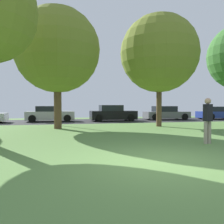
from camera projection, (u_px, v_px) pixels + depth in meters
name	position (u px, v px, depth m)	size (l,w,h in m)	color
ground_plane	(160.00, 162.00, 6.08)	(44.00, 44.00, 0.00)	#5B8442
road_strip	(87.00, 121.00, 21.67)	(44.00, 6.40, 0.01)	#28282B
oak_tree_right	(57.00, 50.00, 14.61)	(5.35, 5.35, 7.63)	brown
maple_tree_far	(159.00, 53.00, 16.20)	(5.41, 5.41, 7.79)	brown
person_thrower	(208.00, 118.00, 9.04)	(0.30, 0.32, 1.77)	gray
parked_car_silver	(50.00, 114.00, 21.15)	(4.23, 2.00, 1.39)	#B7B7BC
parked_car_black	(113.00, 114.00, 21.90)	(4.24, 2.10, 1.49)	black
parked_car_grey	(166.00, 113.00, 23.77)	(4.54, 1.93, 1.38)	slate
parked_car_blue	(218.00, 113.00, 24.64)	(4.24, 2.10, 1.33)	#233893
street_lamp_post	(55.00, 95.00, 17.28)	(0.14, 0.14, 4.50)	#2D2D33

